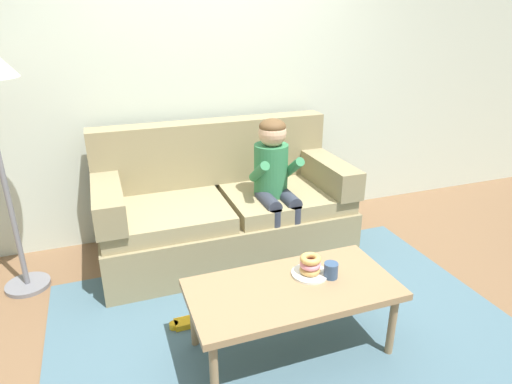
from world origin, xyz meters
TOP-DOWN VIEW (x-y plane):
  - ground at (0.00, 0.00)m, footprint 10.00×10.00m
  - wall_back at (0.00, 1.40)m, footprint 8.00×0.10m
  - area_rug at (0.00, -0.25)m, footprint 2.79×2.00m
  - couch at (-0.08, 0.86)m, footprint 1.92×0.90m
  - coffee_table at (-0.05, -0.40)m, footprint 1.15×0.57m
  - person_child at (0.27, 0.64)m, footprint 0.34×0.58m
  - plate at (0.09, -0.33)m, footprint 0.21×0.21m
  - donut at (0.09, -0.33)m, footprint 0.17×0.17m
  - donut_second at (0.09, -0.33)m, footprint 0.12×0.12m
  - donut_third at (0.09, -0.33)m, footprint 0.14×0.14m
  - mug at (0.19, -0.39)m, footprint 0.08×0.08m
  - toy_controller at (-0.57, 0.00)m, footprint 0.23×0.09m

SIDE VIEW (x-z plane):
  - ground at x=0.00m, z-range 0.00..0.00m
  - area_rug at x=0.00m, z-range 0.00..0.01m
  - toy_controller at x=-0.57m, z-range 0.00..0.05m
  - couch at x=-0.08m, z-range -0.15..0.87m
  - coffee_table at x=-0.05m, z-range 0.17..0.61m
  - plate at x=0.09m, z-range 0.43..0.45m
  - donut at x=0.09m, z-range 0.45..0.48m
  - mug at x=0.19m, z-range 0.43..0.52m
  - donut_second at x=0.09m, z-range 0.48..0.52m
  - donut_third at x=0.09m, z-range 0.52..0.56m
  - person_child at x=0.27m, z-range 0.12..1.22m
  - wall_back at x=0.00m, z-range 0.00..2.80m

